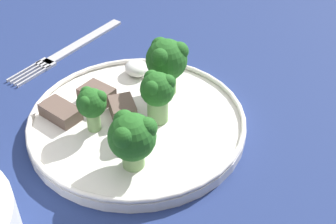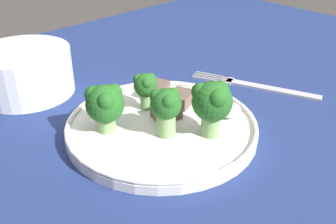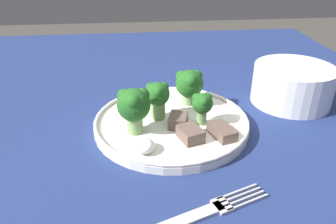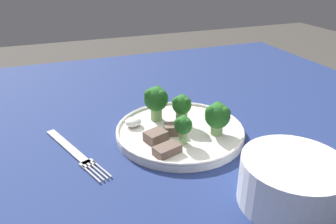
{
  "view_description": "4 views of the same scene",
  "coord_description": "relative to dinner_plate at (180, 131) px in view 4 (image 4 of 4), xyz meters",
  "views": [
    {
      "loc": [
        -0.4,
        0.25,
        1.09
      ],
      "look_at": [
        -0.07,
        0.03,
        0.77
      ],
      "focal_mm": 50.0,
      "sensor_mm": 36.0,
      "label": 1
    },
    {
      "loc": [
        -0.34,
        -0.27,
        1.01
      ],
      "look_at": [
        -0.02,
        0.06,
        0.76
      ],
      "focal_mm": 42.0,
      "sensor_mm": 36.0,
      "label": 2
    },
    {
      "loc": [
        0.42,
        -0.0,
        1.01
      ],
      "look_at": [
        -0.03,
        0.04,
        0.77
      ],
      "focal_mm": 35.0,
      "sensor_mm": 36.0,
      "label": 3
    },
    {
      "loc": [
        0.18,
        0.57,
        1.05
      ],
      "look_at": [
        -0.02,
        0.05,
        0.79
      ],
      "focal_mm": 35.0,
      "sensor_mm": 36.0,
      "label": 4
    }
  ],
  "objects": [
    {
      "name": "meat_slice_middle_slice",
      "position": [
        0.05,
        0.07,
        0.01
      ],
      "size": [
        0.05,
        0.04,
        0.02
      ],
      "color": "brown",
      "rests_on": "dinner_plate"
    },
    {
      "name": "broccoli_floret_front_left",
      "position": [
        -0.01,
        -0.02,
        0.04
      ],
      "size": [
        0.04,
        0.04,
        0.06
      ],
      "color": "#7FA866",
      "rests_on": "dinner_plate"
    },
    {
      "name": "broccoli_floret_back_left",
      "position": [
        0.01,
        0.05,
        0.04
      ],
      "size": [
        0.03,
        0.03,
        0.05
      ],
      "color": "#7FA866",
      "rests_on": "dinner_plate"
    },
    {
      "name": "broccoli_floret_center_left",
      "position": [
        0.03,
        -0.06,
        0.05
      ],
      "size": [
        0.05,
        0.05,
        0.07
      ],
      "color": "#7FA866",
      "rests_on": "dinner_plate"
    },
    {
      "name": "meat_slice_rear_slice",
      "position": [
        0.02,
        0.01,
        0.01
      ],
      "size": [
        0.04,
        0.04,
        0.02
      ],
      "color": "brown",
      "rests_on": "dinner_plate"
    },
    {
      "name": "dinner_plate",
      "position": [
        0.0,
        0.0,
        0.0
      ],
      "size": [
        0.25,
        0.25,
        0.02
      ],
      "color": "white",
      "rests_on": "table"
    },
    {
      "name": "sauce_dollop",
      "position": [
        0.08,
        -0.05,
        0.01
      ],
      "size": [
        0.03,
        0.03,
        0.02
      ],
      "color": "white",
      "rests_on": "dinner_plate"
    },
    {
      "name": "cream_bowl",
      "position": [
        -0.07,
        0.23,
        0.02
      ],
      "size": [
        0.14,
        0.14,
        0.07
      ],
      "color": "white",
      "rests_on": "table"
    },
    {
      "name": "fork",
      "position": [
        0.2,
        -0.01,
        -0.01
      ],
      "size": [
        0.09,
        0.2,
        0.0
      ],
      "color": "#B2B2B7",
      "rests_on": "table"
    },
    {
      "name": "meat_slice_front_slice",
      "position": [
        0.06,
        0.02,
        0.01
      ],
      "size": [
        0.05,
        0.04,
        0.02
      ],
      "color": "brown",
      "rests_on": "dinner_plate"
    },
    {
      "name": "table",
      "position": [
        0.04,
        -0.05,
        -0.1
      ],
      "size": [
        1.29,
        1.07,
        0.73
      ],
      "color": "navy",
      "rests_on": "ground_plane"
    },
    {
      "name": "broccoli_floret_near_rim_left",
      "position": [
        -0.06,
        0.04,
        0.04
      ],
      "size": [
        0.05,
        0.05,
        0.06
      ],
      "color": "#7FA866",
      "rests_on": "dinner_plate"
    }
  ]
}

